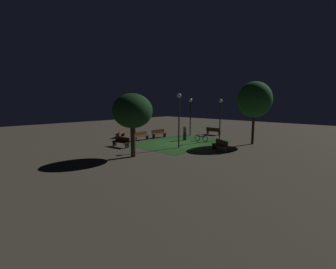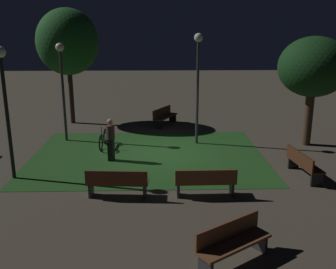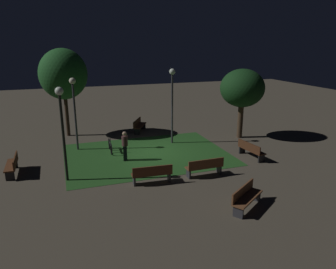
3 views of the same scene
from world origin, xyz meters
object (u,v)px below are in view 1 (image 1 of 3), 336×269
bicycle (201,138)px  bench_path_side (159,133)px  lamp_post_path_center (220,112)px  lamp_post_near_wall (190,110)px  bench_near_trees (121,141)px  bench_front_right (213,131)px  tree_left_canopy (255,100)px  bench_lawn_edge (220,145)px  lamp_post_plaza_east (179,111)px  pedestrian (185,132)px  bench_front_left (141,136)px  bench_by_lamp (121,133)px  tree_near_wall (132,111)px

bicycle → bench_path_side: bearing=-77.7°
bench_path_side → lamp_post_path_center: bearing=115.4°
lamp_post_near_wall → bench_near_trees: bearing=-1.0°
bench_front_right → lamp_post_path_center: size_ratio=0.43×
bench_path_side → tree_left_canopy: tree_left_canopy is taller
bench_lawn_edge → lamp_post_plaza_east: (1.33, -3.23, 2.64)m
bench_front_right → pedestrian: 5.46m
bench_front_left → lamp_post_plaza_east: 5.99m
pedestrian → lamp_post_plaza_east: bearing=31.8°
bench_by_lamp → bicycle: size_ratio=1.07×
bench_front_right → bench_lawn_edge: 9.24m
bench_path_side → lamp_post_path_center: (-2.83, 5.96, 2.41)m
tree_near_wall → bicycle: 9.07m
lamp_post_near_wall → lamp_post_path_center: 4.42m
lamp_post_plaza_east → bench_lawn_edge: bearing=112.4°
lamp_post_path_center → pedestrian: 4.09m
tree_near_wall → bench_front_left: bearing=-134.2°
bench_front_left → bench_path_side: bearing=180.0°
bench_path_side → bench_by_lamp: (2.75, -3.26, 0.00)m
lamp_post_path_center → lamp_post_plaza_east: size_ratio=0.91×
lamp_post_near_wall → bicycle: lamp_post_near_wall is taller
bench_lawn_edge → bench_by_lamp: 11.92m
bench_by_lamp → lamp_post_near_wall: (-6.33, 4.87, 2.46)m
bench_near_trees → tree_near_wall: (1.50, 3.63, 2.77)m
pedestrian → bench_by_lamp: bearing=-63.2°
bench_lawn_edge → bicycle: 4.51m
lamp_post_plaza_east → bench_near_trees: bearing=-51.4°
bench_path_side → bench_front_right: (-6.00, 3.24, 0.00)m
bench_by_lamp → bench_path_side: bearing=130.1°
bench_lawn_edge → lamp_post_plaza_east: 4.38m
bench_path_side → bench_lawn_edge: same height
bench_front_left → pedestrian: size_ratio=1.12×
bench_by_lamp → lamp_post_near_wall: lamp_post_near_wall is taller
lamp_post_plaza_east → bicycle: size_ratio=2.81×
bench_front_left → lamp_post_near_wall: (-6.16, 1.60, 2.46)m
bench_near_trees → lamp_post_path_center: size_ratio=0.44×
lamp_post_near_wall → lamp_post_plaza_east: 7.46m
tree_left_canopy → bench_lawn_edge: bearing=-7.4°
tree_left_canopy → lamp_post_plaza_east: (6.09, -3.85, -0.98)m
tree_left_canopy → lamp_post_plaza_east: bearing=-32.3°
bench_front_right → tree_near_wall: bearing=7.7°
bench_front_left → tree_near_wall: 7.59m
bench_by_lamp → tree_left_canopy: 14.31m
tree_left_canopy → bicycle: 6.10m
bench_front_right → bench_lawn_edge: (7.53, 5.35, 0.00)m
lamp_post_plaza_east → pedestrian: lamp_post_plaza_east is taller
tree_near_wall → lamp_post_plaza_east: (-4.65, 0.31, -0.13)m
bench_lawn_edge → bench_by_lamp: bearing=-84.2°
bench_by_lamp → tree_near_wall: bearing=60.2°
pedestrian → bench_near_trees: bearing=-15.5°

